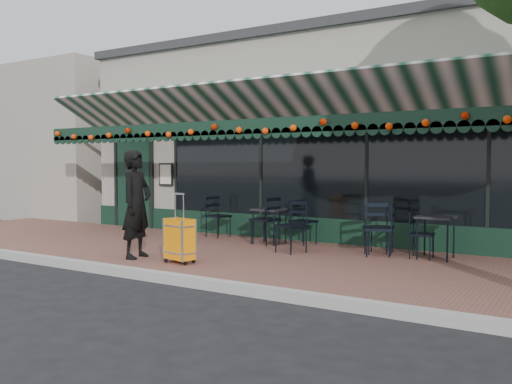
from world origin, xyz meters
The scene contains 16 objects.
ground centered at (0.00, 0.00, 0.00)m, with size 80.00×80.00×0.00m, color black.
sidewalk centered at (0.00, 2.00, 0.07)m, with size 18.00×4.00×0.15m, color brown.
curb centered at (0.00, -0.08, 0.07)m, with size 18.00×0.16×0.15m, color #9E9E99.
restaurant_building centered at (0.00, 7.84, 2.27)m, with size 12.00×9.60×4.50m.
neighbor_building_left centered at (-13.00, 8.00, 2.40)m, with size 12.00×8.00×4.80m, color gray.
woman centered at (-1.46, 0.63, 1.07)m, with size 0.67×0.44×1.84m, color black.
suitcase centered at (-0.53, 0.64, 0.53)m, with size 0.54×0.38×1.12m.
cafe_table_a centered at (2.90, 3.23, 0.80)m, with size 0.59×0.59×0.73m.
cafe_table_b centered at (-0.37, 3.26, 0.79)m, with size 0.58×0.58×0.71m.
chair_a_left centered at (1.95, 3.23, 0.61)m, with size 0.46×0.46×0.92m, color black, non-canonical shape.
chair_a_right centered at (2.69, 3.14, 0.55)m, with size 0.40×0.40×0.80m, color black, non-canonical shape.
chair_a_front centered at (1.96, 3.00, 0.61)m, with size 0.46×0.46×0.93m, color black, non-canonical shape.
chair_b_left centered at (-0.42, 3.16, 0.63)m, with size 0.48×0.48×0.96m, color black, non-canonical shape.
chair_b_right centered at (0.24, 3.54, 0.60)m, with size 0.45×0.45×0.90m, color black, non-canonical shape.
chair_b_front centered at (0.52, 2.50, 0.62)m, with size 0.47×0.47×0.95m, color black, non-canonical shape.
chair_solo centered at (-1.82, 3.50, 0.60)m, with size 0.45×0.45×0.91m, color black, non-canonical shape.
Camera 1 is at (5.10, -6.11, 1.76)m, focal length 38.00 mm.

